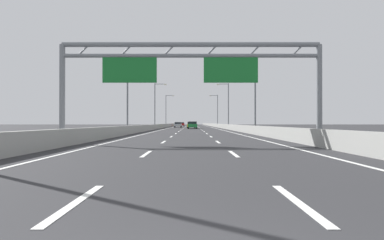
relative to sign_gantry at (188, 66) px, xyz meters
name	(u,v)px	position (x,y,z in m)	size (l,w,h in m)	color
ground_plane	(192,127)	(0.15, 79.72, -4.82)	(260.00, 260.00, 0.00)	#2D2D30
lane_dash_left_0	(76,202)	(-1.65, -16.78, -4.82)	(0.16, 3.00, 0.01)	white
lane_dash_left_1	(146,154)	(-1.65, -7.78, -4.82)	(0.16, 3.00, 0.01)	white
lane_dash_left_2	(164,142)	(-1.65, 1.22, -4.82)	(0.16, 3.00, 0.01)	white
lane_dash_left_3	(171,137)	(-1.65, 10.22, -4.82)	(0.16, 3.00, 0.01)	white
lane_dash_left_4	(176,134)	(-1.65, 19.22, -4.82)	(0.16, 3.00, 0.01)	white
lane_dash_left_5	(179,132)	(-1.65, 28.22, -4.82)	(0.16, 3.00, 0.01)	white
lane_dash_left_6	(181,130)	(-1.65, 37.22, -4.82)	(0.16, 3.00, 0.01)	white
lane_dash_left_7	(182,129)	(-1.65, 46.22, -4.82)	(0.16, 3.00, 0.01)	white
lane_dash_left_8	(183,128)	(-1.65, 55.22, -4.82)	(0.16, 3.00, 0.01)	white
lane_dash_left_9	(184,128)	(-1.65, 64.22, -4.82)	(0.16, 3.00, 0.01)	white
lane_dash_left_10	(185,127)	(-1.65, 73.22, -4.82)	(0.16, 3.00, 0.01)	white
lane_dash_left_11	(186,127)	(-1.65, 82.22, -4.82)	(0.16, 3.00, 0.01)	white
lane_dash_left_12	(186,127)	(-1.65, 91.22, -4.82)	(0.16, 3.00, 0.01)	white
lane_dash_left_13	(187,126)	(-1.65, 100.22, -4.82)	(0.16, 3.00, 0.01)	white
lane_dash_left_14	(187,126)	(-1.65, 109.22, -4.82)	(0.16, 3.00, 0.01)	white
lane_dash_left_15	(187,126)	(-1.65, 118.22, -4.82)	(0.16, 3.00, 0.01)	white
lane_dash_left_16	(188,126)	(-1.65, 127.22, -4.82)	(0.16, 3.00, 0.01)	white
lane_dash_left_17	(188,125)	(-1.65, 136.22, -4.82)	(0.16, 3.00, 0.01)	white
lane_dash_right_0	(298,202)	(1.95, -16.78, -4.82)	(0.16, 3.00, 0.01)	white
lane_dash_right_1	(234,154)	(1.95, -7.78, -4.82)	(0.16, 3.00, 0.01)	white
lane_dash_right_2	(218,142)	(1.95, 1.22, -4.82)	(0.16, 3.00, 0.01)	white
lane_dash_right_3	(211,137)	(1.95, 10.22, -4.82)	(0.16, 3.00, 0.01)	white
lane_dash_right_4	(207,134)	(1.95, 19.22, -4.82)	(0.16, 3.00, 0.01)	white
lane_dash_right_5	(204,132)	(1.95, 28.22, -4.82)	(0.16, 3.00, 0.01)	white
lane_dash_right_6	(202,130)	(1.95, 37.22, -4.82)	(0.16, 3.00, 0.01)	white
lane_dash_right_7	(201,129)	(1.95, 46.22, -4.82)	(0.16, 3.00, 0.01)	white
lane_dash_right_8	(200,128)	(1.95, 55.22, -4.82)	(0.16, 3.00, 0.01)	white
lane_dash_right_9	(199,128)	(1.95, 64.22, -4.82)	(0.16, 3.00, 0.01)	white
lane_dash_right_10	(199,127)	(1.95, 73.22, -4.82)	(0.16, 3.00, 0.01)	white
lane_dash_right_11	(198,127)	(1.95, 82.22, -4.82)	(0.16, 3.00, 0.01)	white
lane_dash_right_12	(198,127)	(1.95, 91.22, -4.82)	(0.16, 3.00, 0.01)	white
lane_dash_right_13	(197,126)	(1.95, 100.22, -4.82)	(0.16, 3.00, 0.01)	white
lane_dash_right_14	(197,126)	(1.95, 109.22, -4.82)	(0.16, 3.00, 0.01)	white
lane_dash_right_15	(196,126)	(1.95, 118.22, -4.82)	(0.16, 3.00, 0.01)	white
lane_dash_right_16	(196,126)	(1.95, 127.22, -4.82)	(0.16, 3.00, 0.01)	white
lane_dash_right_17	(196,125)	(1.95, 136.22, -4.82)	(0.16, 3.00, 0.01)	white
edge_line_left	(171,128)	(-5.10, 67.72, -4.82)	(0.16, 176.00, 0.01)	white
edge_line_right	(213,128)	(5.40, 67.72, -4.82)	(0.16, 176.00, 0.01)	white
barrier_left	(170,125)	(-6.75, 89.72, -4.35)	(0.45, 220.00, 0.95)	#9E9E99
barrier_right	(214,125)	(7.05, 89.72, -4.35)	(0.45, 220.00, 0.95)	#9E9E99
sign_gantry	(188,66)	(0.00, 0.00, 0.00)	(16.51, 0.36, 6.36)	gray
streetlamp_left_mid	(130,88)	(-7.31, 20.84, 0.58)	(2.58, 0.28, 9.50)	slate
streetlamp_right_mid	(253,88)	(7.62, 20.84, 0.58)	(2.58, 0.28, 9.50)	slate
streetlamp_left_far	(156,103)	(-7.31, 52.92, 0.58)	(2.58, 0.28, 9.50)	slate
streetlamp_right_far	(227,103)	(7.62, 52.92, 0.58)	(2.58, 0.28, 9.50)	slate
streetlamp_left_distant	(167,109)	(-7.31, 84.99, 0.58)	(2.58, 0.28, 9.50)	slate
streetlamp_right_distant	(217,109)	(7.62, 84.99, 0.58)	(2.58, 0.28, 9.50)	slate
yellow_car	(191,125)	(0.07, 57.60, -4.09)	(1.84, 4.32, 1.45)	yellow
red_car	(182,124)	(-3.22, 100.53, -4.12)	(1.71, 4.28, 1.36)	red
green_car	(193,125)	(0.37, 51.49, -4.06)	(1.86, 4.60, 1.49)	#1E7A38
orange_car	(192,124)	(0.24, 106.33, -4.05)	(1.81, 4.59, 1.52)	orange
silver_car	(178,125)	(-3.37, 69.44, -4.10)	(1.80, 4.52, 1.38)	#A8ADB2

